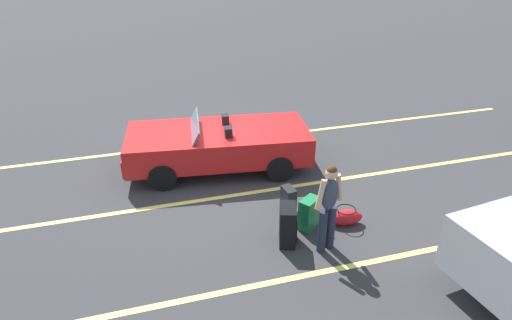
% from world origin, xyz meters
% --- Properties ---
extents(ground_plane, '(80.00, 80.00, 0.00)m').
position_xyz_m(ground_plane, '(0.00, 0.00, 0.00)').
color(ground_plane, '#333335').
extents(lot_line_near, '(18.00, 0.12, 0.01)m').
position_xyz_m(lot_line_near, '(0.00, -1.38, 0.00)').
color(lot_line_near, '#EAE066').
rests_on(lot_line_near, ground_plane).
extents(lot_line_mid, '(18.00, 0.12, 0.01)m').
position_xyz_m(lot_line_mid, '(0.00, 1.32, 0.00)').
color(lot_line_mid, '#EAE066').
rests_on(lot_line_mid, ground_plane).
extents(lot_line_far, '(18.00, 0.12, 0.01)m').
position_xyz_m(lot_line_far, '(0.00, 4.02, 0.00)').
color(lot_line_far, '#EAE066').
rests_on(lot_line_far, ground_plane).
extents(convertible_car, '(4.33, 2.28, 1.24)m').
position_xyz_m(convertible_car, '(0.21, -0.03, 0.59)').
color(convertible_car, red).
rests_on(convertible_car, ground_plane).
extents(suitcase_large_black, '(0.42, 0.54, 0.74)m').
position_xyz_m(suitcase_large_black, '(-0.58, 3.11, 0.37)').
color(suitcase_large_black, black).
rests_on(suitcase_large_black, ground_plane).
extents(suitcase_medium_bright, '(0.47, 0.43, 0.62)m').
position_xyz_m(suitcase_medium_bright, '(-1.11, 2.81, 0.31)').
color(suitcase_medium_bright, '#19723F').
rests_on(suitcase_medium_bright, ground_plane).
extents(suitcase_small_carryon, '(0.24, 0.36, 0.50)m').
position_xyz_m(suitcase_small_carryon, '(-0.95, 2.14, 0.25)').
color(suitcase_small_carryon, black).
rests_on(suitcase_small_carryon, ground_plane).
extents(duffel_bag, '(0.68, 0.42, 0.34)m').
position_xyz_m(duffel_bag, '(-1.82, 2.90, 0.16)').
color(duffel_bag, red).
rests_on(duffel_bag, ground_plane).
extents(traveler_person, '(0.60, 0.31, 1.65)m').
position_xyz_m(traveler_person, '(-1.15, 3.47, 0.93)').
color(traveler_person, '#1E2338').
rests_on(traveler_person, ground_plane).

